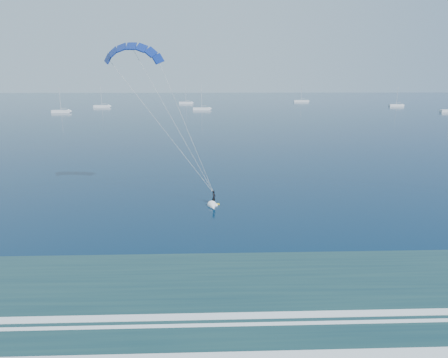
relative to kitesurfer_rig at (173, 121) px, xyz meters
The scene contains 7 objects.
kitesurfer_rig is the anchor object (origin of this frame).
sailboat_0 153.99m from the kitesurfer_rig, 114.29° to the left, with size 8.13×2.40×11.14m.
sailboat_1 183.17m from the kitesurfer_rig, 107.17° to the left, with size 8.67×2.40×11.91m.
sailboat_2 207.28m from the kitesurfer_rig, 92.98° to the left, with size 8.33×2.40×11.28m.
sailboat_3 154.77m from the kitesurfer_rig, 89.99° to the left, with size 8.58×2.40×11.92m.
sailboat_4 234.39m from the kitesurfer_rig, 73.85° to the left, with size 9.95×2.40×13.36m.
sailboat_5 207.89m from the kitesurfer_rig, 58.68° to the left, with size 7.88×2.40×10.87m.
Camera 1 is at (-4.79, -12.91, 14.63)m, focal length 32.00 mm.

